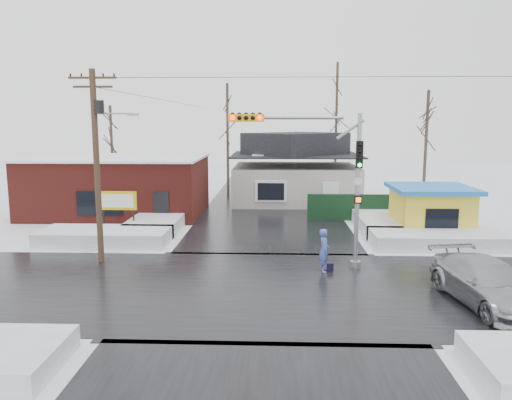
{
  "coord_description": "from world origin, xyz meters",
  "views": [
    {
      "loc": [
        0.26,
        -19.33,
        6.67
      ],
      "look_at": [
        -0.6,
        3.74,
        3.0
      ],
      "focal_mm": 35.0,
      "sensor_mm": 36.0,
      "label": 1
    }
  ],
  "objects_px": {
    "utility_pole": "(98,155)",
    "pedestrian": "(324,251)",
    "marquee_sign": "(118,202)",
    "car": "(487,283)",
    "traffic_signal": "(323,169)",
    "kiosk": "(431,210)"
  },
  "relations": [
    {
      "from": "utility_pole",
      "to": "pedestrian",
      "type": "distance_m",
      "value": 11.28
    },
    {
      "from": "kiosk",
      "to": "car",
      "type": "height_order",
      "value": "kiosk"
    },
    {
      "from": "kiosk",
      "to": "marquee_sign",
      "type": "bearing_deg",
      "value": -178.45
    },
    {
      "from": "traffic_signal",
      "to": "kiosk",
      "type": "xyz_separation_m",
      "value": [
        7.07,
        7.03,
        -3.08
      ]
    },
    {
      "from": "marquee_sign",
      "to": "pedestrian",
      "type": "height_order",
      "value": "marquee_sign"
    },
    {
      "from": "utility_pole",
      "to": "pedestrian",
      "type": "bearing_deg",
      "value": -6.72
    },
    {
      "from": "utility_pole",
      "to": "marquee_sign",
      "type": "distance_m",
      "value": 6.87
    },
    {
      "from": "pedestrian",
      "to": "car",
      "type": "distance_m",
      "value": 6.74
    },
    {
      "from": "kiosk",
      "to": "utility_pole",
      "type": "bearing_deg",
      "value": -159.56
    },
    {
      "from": "traffic_signal",
      "to": "kiosk",
      "type": "bearing_deg",
      "value": 44.84
    },
    {
      "from": "traffic_signal",
      "to": "marquee_sign",
      "type": "xyz_separation_m",
      "value": [
        -11.43,
        6.53,
        -2.62
      ]
    },
    {
      "from": "marquee_sign",
      "to": "pedestrian",
      "type": "distance_m",
      "value": 13.61
    },
    {
      "from": "marquee_sign",
      "to": "kiosk",
      "type": "bearing_deg",
      "value": 1.55
    },
    {
      "from": "traffic_signal",
      "to": "marquee_sign",
      "type": "height_order",
      "value": "traffic_signal"
    },
    {
      "from": "kiosk",
      "to": "traffic_signal",
      "type": "bearing_deg",
      "value": -135.16
    },
    {
      "from": "kiosk",
      "to": "pedestrian",
      "type": "distance_m",
      "value": 10.44
    },
    {
      "from": "marquee_sign",
      "to": "kiosk",
      "type": "height_order",
      "value": "kiosk"
    },
    {
      "from": "kiosk",
      "to": "pedestrian",
      "type": "bearing_deg",
      "value": -132.22
    },
    {
      "from": "marquee_sign",
      "to": "car",
      "type": "xyz_separation_m",
      "value": [
        17.04,
        -11.05,
        -1.1
      ]
    },
    {
      "from": "car",
      "to": "traffic_signal",
      "type": "bearing_deg",
      "value": 132.06
    },
    {
      "from": "utility_pole",
      "to": "kiosk",
      "type": "xyz_separation_m",
      "value": [
        17.43,
        6.49,
        -3.65
      ]
    },
    {
      "from": "marquee_sign",
      "to": "utility_pole",
      "type": "bearing_deg",
      "value": -79.87
    }
  ]
}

